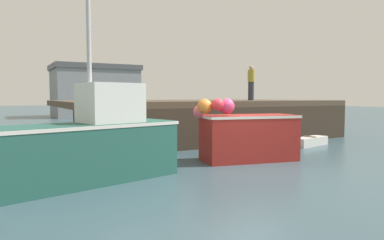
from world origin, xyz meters
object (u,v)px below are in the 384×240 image
rowboat (310,141)px  dockworker (251,83)px  fishing_boat_near_right (247,135)px  fishing_boat_near_left (94,143)px

rowboat → dockworker: bearing=95.0°
fishing_boat_near_right → rowboat: size_ratio=1.72×
rowboat → fishing_boat_near_right: bearing=-162.5°
fishing_boat_near_left → rowboat: fishing_boat_near_left is taller
fishing_boat_near_left → fishing_boat_near_right: bearing=5.3°
fishing_boat_near_left → dockworker: bearing=30.9°
fishing_boat_near_left → fishing_boat_near_right: (4.89, 0.45, -0.10)m
fishing_boat_near_right → fishing_boat_near_left: bearing=-174.7°
dockworker → fishing_boat_near_right: bearing=-129.6°
fishing_boat_near_left → fishing_boat_near_right: fishing_boat_near_left is taller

